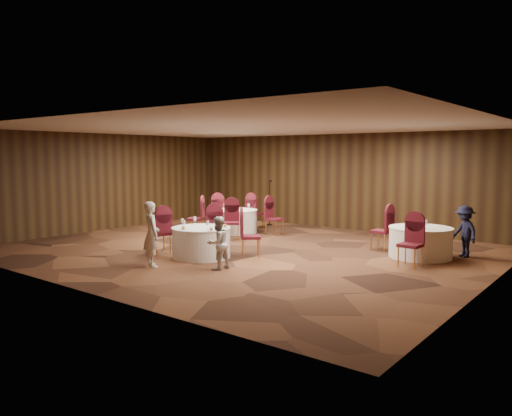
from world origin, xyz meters
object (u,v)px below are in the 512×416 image
Objects in this scene: table_right at (420,242)px; woman_a at (152,234)px; table_main at (201,242)px; table_left at (235,221)px; man_c at (465,231)px; woman_b at (218,243)px; mic_stand at (270,212)px.

woman_a is (-4.38, -4.69, 0.35)m from table_right.
table_main is 0.97× the size of table_left.
man_c is (6.97, 0.46, 0.26)m from table_left.
mic_stand is at bearing -147.03° from woman_b.
table_right is (6.14, -0.23, 0.00)m from table_left.
table_right is 1.04× the size of woman_a.
table_left is 5.24m from woman_a.
table_left is at bearing -137.17° from man_c.
man_c reaches higher than table_main.
woman_a reaches higher than man_c.
table_main is at bearing -141.92° from table_right.
woman_a is (1.91, -7.04, 0.27)m from mic_stand.
table_right is at bearing -107.12° from woman_a.
mic_stand is 1.27× the size of man_c.
mic_stand reaches higher than man_c.
table_main is 5.34m from table_right.
table_main is 6.42m from man_c.
table_right is 6.72m from mic_stand.
table_left is 6.99m from man_c.
man_c is at bearing -108.15° from woman_a.
man_c is at bearing 38.37° from table_main.
man_c reaches higher than table_right.
table_left is 0.97× the size of table_right.
man_c is at bearing 39.80° from table_right.
table_left is 6.15m from table_right.
mic_stand is at bearing 110.34° from table_main.
table_main is at bearing -61.17° from table_left.
woman_a reaches higher than woman_b.
table_main is 1.40m from woman_b.
mic_stand reaches higher than table_main.
woman_a is at bearing -74.79° from mic_stand.
mic_stand reaches higher than table_right.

